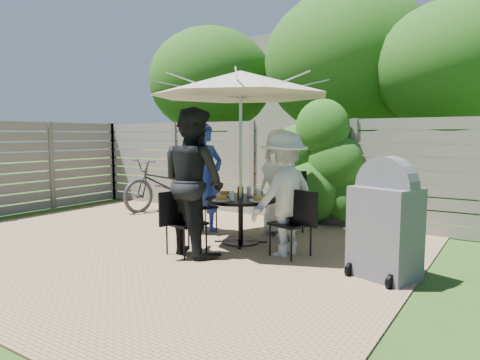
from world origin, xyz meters
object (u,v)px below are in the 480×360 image
Objects in this scene: bicycle at (166,184)px; bbq_grill at (385,224)px; glass_right at (259,195)px; coffee_cup at (256,193)px; chair_right at (291,237)px; person_right at (284,194)px; plate_left at (225,194)px; plate_front at (221,199)px; patio_table at (241,212)px; person_left at (205,179)px; person_front at (193,182)px; chair_left at (201,217)px; glass_front at (232,196)px; syrup_jug at (240,192)px; plate_back at (258,194)px; chair_back at (285,215)px; glass_back at (249,191)px; person_back at (280,182)px; plate_right at (258,199)px; chair_front at (186,236)px; umbrella at (241,84)px.

bbq_grill is (5.06, -1.98, 0.07)m from bicycle.
coffee_cup is (-0.12, 0.15, -0.01)m from glass_right.
chair_right is 0.55× the size of person_right.
chair_right is 1.39m from plate_left.
patio_table is at bearing 75.17° from plate_front.
coffee_cup is (0.96, -0.03, -0.16)m from person_left.
person_left is at bearing -45.00° from person_front.
chair_left is 6.15× the size of glass_front.
chair_right is 1.00m from coffee_cup.
syrup_jug is at bearing 103.21° from glass_front.
patio_table is at bearing -104.83° from plate_back.
glass_back is at bearing -3.98° from chair_back.
plate_front is 0.59m from coffee_cup.
bicycle is at bearing 157.95° from plate_back.
person_right reaches higher than plate_left.
person_back is 6.41× the size of plate_right.
chair_right is at bearing -28.48° from glass_back.
glass_right is at bearing -5.08° from syrup_jug.
chair_right is 6.35× the size of glass_right.
bbq_grill is at bearing -13.70° from bicycle.
patio_table is at bearing -90.00° from person_back.
glass_back is (0.06, 0.63, 0.05)m from plate_front.
glass_right is (1.08, -0.18, -0.15)m from person_left.
chair_front is at bearing -109.61° from coffee_cup.
person_front is at bearing -90.00° from person_back.
person_front is at bearing -100.93° from syrup_jug.
plate_front is (0.26, -0.44, 0.00)m from plate_left.
umbrella is 2.75m from bbq_grill.
chair_right is 3.42× the size of plate_back.
plate_back and plate_front have the same top height.
patio_table is 1.82m from umbrella.
glass_back is (-0.13, -0.07, 0.05)m from plate_back.
chair_front reaches higher than plate_back.
glass_front is (0.25, 0.52, -0.23)m from person_front.
chair_left is at bearing 165.06° from umbrella.
chair_back reaches higher than chair_left.
coffee_cup is 0.09× the size of bbq_grill.
plate_right is (0.14, -0.89, -0.14)m from person_back.
chair_right is 6.35× the size of glass_front.
bbq_grill is (1.99, -0.61, -0.11)m from coffee_cup.
plate_left is at bearing 165.17° from patio_table.
person_back is 0.63m from coffee_cup.
patio_table is 0.42m from plate_right.
bicycle is at bearing 152.36° from syrup_jug.
person_right is 11.56× the size of glass_right.
person_right is 0.91m from plate_back.
patio_table is 0.99m from chair_left.
person_left reaches higher than chair_left.
patio_table is 10.34× the size of coffee_cup.
patio_table is 0.97m from person_front.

